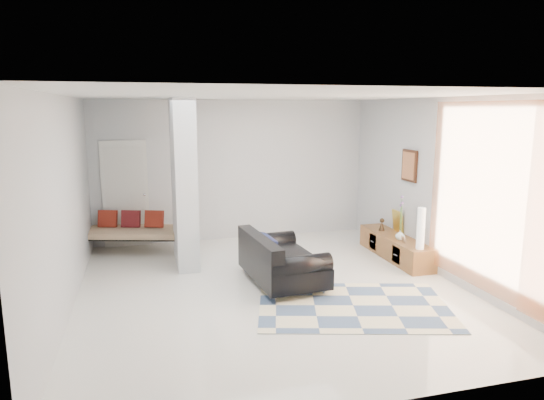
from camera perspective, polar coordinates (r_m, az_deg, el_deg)
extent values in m
plane|color=white|center=(7.28, -0.05, -10.42)|extent=(6.00, 6.00, 0.00)
plane|color=white|center=(6.79, -0.05, 12.19)|extent=(6.00, 6.00, 0.00)
plane|color=silver|center=(9.80, -4.59, 3.49)|extent=(6.00, 0.00, 6.00)
plane|color=silver|center=(4.15, 10.77, -6.62)|extent=(6.00, 0.00, 6.00)
plane|color=silver|center=(6.75, -23.24, -0.62)|extent=(0.00, 6.00, 6.00)
plane|color=silver|center=(8.05, 19.23, 1.36)|extent=(0.00, 6.00, 6.00)
cube|color=silver|center=(8.28, -10.33, 2.03)|extent=(0.35, 1.20, 2.80)
cube|color=silver|center=(9.66, -16.86, 0.68)|extent=(0.85, 0.06, 2.04)
plane|color=orange|center=(7.09, 23.90, 0.25)|extent=(0.00, 2.55, 2.55)
cube|color=#3C1E10|center=(8.75, 15.87, 3.91)|extent=(0.04, 0.45, 0.55)
cube|color=brown|center=(8.93, 14.29, -5.38)|extent=(0.45, 1.94, 0.40)
cube|color=#3C1E10|center=(8.47, 14.44, -6.28)|extent=(0.02, 0.26, 0.28)
cube|color=#3C1E10|center=(9.20, 11.80, -4.81)|extent=(0.02, 0.26, 0.28)
cube|color=yellow|center=(9.15, 14.57, -2.43)|extent=(0.09, 0.32, 0.40)
cube|color=silver|center=(8.45, 15.20, -4.51)|extent=(0.04, 0.10, 0.12)
cylinder|color=silver|center=(6.81, 0.38, -11.49)|extent=(0.05, 0.05, 0.10)
cylinder|color=silver|center=(8.00, -3.03, -8.09)|extent=(0.05, 0.05, 0.10)
cylinder|color=silver|center=(7.09, 6.10, -10.64)|extent=(0.05, 0.05, 0.10)
cylinder|color=silver|center=(8.23, 1.96, -7.52)|extent=(0.05, 0.05, 0.10)
cube|color=black|center=(7.45, 1.25, -7.87)|extent=(1.08, 1.65, 0.30)
cube|color=black|center=(7.23, -1.49, -5.72)|extent=(0.34, 1.58, 0.36)
cylinder|color=black|center=(6.80, 3.34, -7.70)|extent=(0.92, 0.36, 0.28)
cylinder|color=black|center=(7.98, -0.50, -4.88)|extent=(0.92, 0.36, 0.28)
cube|color=black|center=(7.26, -0.59, -5.47)|extent=(0.19, 0.59, 0.31)
cylinder|color=black|center=(9.29, -21.68, -5.19)|extent=(0.04, 0.04, 0.40)
cylinder|color=black|center=(8.74, -10.25, -5.57)|extent=(0.04, 0.04, 0.40)
cylinder|color=black|center=(9.99, -19.98, -4.00)|extent=(0.04, 0.04, 0.40)
cylinder|color=black|center=(9.48, -9.33, -4.26)|extent=(0.04, 0.04, 0.40)
cube|color=#C4B18F|center=(9.29, -15.50, -3.68)|extent=(2.04, 1.29, 0.12)
cube|color=maroon|center=(9.56, -18.77, -2.09)|extent=(0.37, 0.25, 0.33)
cube|color=maroon|center=(9.42, -16.26, -2.14)|extent=(0.37, 0.25, 0.33)
cube|color=maroon|center=(9.30, -13.69, -2.17)|extent=(0.37, 0.25, 0.33)
cube|color=beige|center=(6.78, 9.53, -12.17)|extent=(2.88, 2.30, 0.01)
cylinder|color=silver|center=(8.12, 17.11, -3.21)|extent=(0.12, 0.12, 0.68)
imported|color=white|center=(8.64, 14.84, -4.00)|extent=(0.19, 0.19, 0.17)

